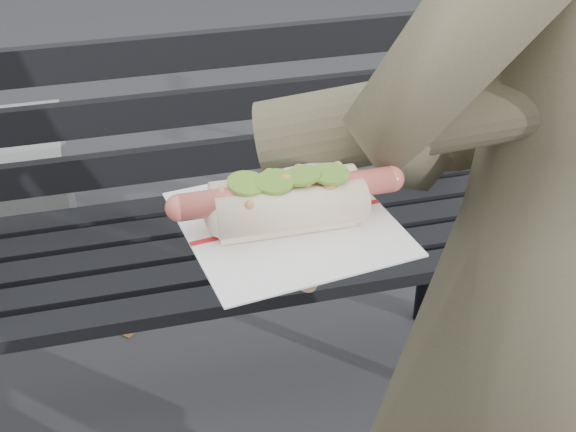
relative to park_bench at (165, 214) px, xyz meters
name	(u,v)px	position (x,y,z in m)	size (l,w,h in m)	color
park_bench	(165,214)	(0.00, 0.00, 0.00)	(1.50, 0.44, 0.88)	black
person	(550,272)	(0.42, -0.76, 0.33)	(0.62, 0.41, 1.70)	brown
held_hotdog	(445,129)	(0.23, -0.80, 0.57)	(0.62, 0.31, 0.20)	brown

